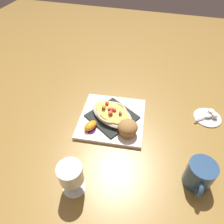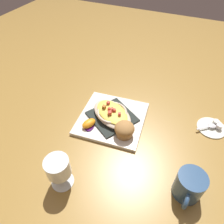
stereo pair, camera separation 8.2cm
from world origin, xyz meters
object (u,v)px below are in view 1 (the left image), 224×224
creamer_cup_0 (215,115)px  gratin_dish (112,113)px  spoon (207,116)px  creamer_cup_1 (211,112)px  coffee_mug (199,175)px  orange_garnish (91,126)px  muffin (128,128)px  square_plate (112,118)px  creamer_saucer (207,117)px  stemmed_glass (71,175)px

creamer_cup_0 → gratin_dish: bearing=-73.3°
spoon → creamer_cup_1: bearing=150.9°
gratin_dish → spoon: size_ratio=2.93×
spoon → coffee_mug: bearing=-8.8°
orange_garnish → coffee_mug: coffee_mug is taller
coffee_mug → creamer_cup_0: bearing=166.5°
orange_garnish → creamer_cup_0: orange_garnish is taller
coffee_mug → spoon: bearing=171.2°
spoon → creamer_cup_1: creamer_cup_1 is taller
orange_garnish → coffee_mug: 0.41m
muffin → spoon: muffin is taller
orange_garnish → square_plate: bearing=141.5°
square_plate → coffee_mug: size_ratio=2.20×
square_plate → gratin_dish: size_ratio=1.15×
muffin → creamer_saucer: 0.36m
square_plate → creamer_saucer: square_plate is taller
creamer_cup_0 → coffee_mug: bearing=-13.5°
square_plate → orange_garnish: 0.10m
muffin → spoon: 0.35m
square_plate → coffee_mug: bearing=60.1°
gratin_dish → coffee_mug: bearing=60.1°
gratin_dish → orange_garnish: size_ratio=3.28×
coffee_mug → stemmed_glass: size_ratio=0.99×
square_plate → stemmed_glass: 0.32m
orange_garnish → creamer_saucer: bearing=113.8°
orange_garnish → creamer_cup_1: orange_garnish is taller
gratin_dish → coffee_mug: 0.38m
gratin_dish → stemmed_glass: stemmed_glass is taller
stemmed_glass → gratin_dish: bearing=173.7°
creamer_cup_1 → square_plate: bearing=-70.5°
gratin_dish → creamer_cup_1: 0.42m
creamer_saucer → creamer_cup_0: bearing=102.8°
gratin_dish → creamer_cup_0: (-0.12, 0.41, -0.02)m
square_plate → orange_garnish: orange_garnish is taller
square_plate → spoon: 0.40m
square_plate → coffee_mug: coffee_mug is taller
creamer_cup_1 → creamer_cup_0: bearing=38.6°
spoon → creamer_cup_0: 0.03m
square_plate → gratin_dish: gratin_dish is taller
stemmed_glass → creamer_cup_1: stemmed_glass is taller
square_plate → muffin: bearing=50.8°
creamer_cup_0 → orange_garnish: bearing=-66.7°
orange_garnish → creamer_saucer: size_ratio=0.62×
gratin_dish → coffee_mug: coffee_mug is taller
muffin → orange_garnish: (0.02, -0.14, -0.02)m
coffee_mug → creamer_saucer: (-0.31, 0.05, -0.04)m
gratin_dish → creamer_cup_1: size_ratio=9.42×
creamer_cup_1 → orange_garnish: bearing=-64.4°
stemmed_glass → creamer_cup_1: bearing=136.6°
orange_garnish → gratin_dish: bearing=141.5°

